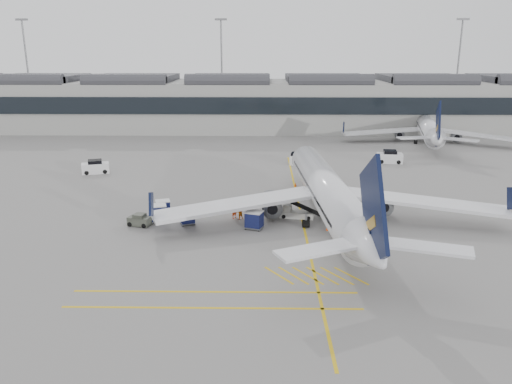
{
  "coord_description": "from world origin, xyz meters",
  "views": [
    {
      "loc": [
        5.67,
        -44.91,
        18.11
      ],
      "look_at": [
        4.95,
        4.17,
        4.0
      ],
      "focal_mm": 35.0,
      "sensor_mm": 36.0,
      "label": 1
    }
  ],
  "objects_px": {
    "airliner_main": "(328,193)",
    "belt_loader": "(296,213)",
    "ramp_agent_a": "(234,210)",
    "ramp_agent_b": "(239,212)",
    "pushback_tug": "(140,220)",
    "baggage_cart_a": "(254,219)"
  },
  "relations": [
    {
      "from": "belt_loader",
      "to": "baggage_cart_a",
      "type": "xyz_separation_m",
      "value": [
        -4.59,
        -3.77,
        0.47
      ]
    },
    {
      "from": "airliner_main",
      "to": "belt_loader",
      "type": "distance_m",
      "value": 4.45
    },
    {
      "from": "baggage_cart_a",
      "to": "ramp_agent_a",
      "type": "height_order",
      "value": "ramp_agent_a"
    },
    {
      "from": "ramp_agent_a",
      "to": "ramp_agent_b",
      "type": "relative_size",
      "value": 1.2
    },
    {
      "from": "ramp_agent_b",
      "to": "pushback_tug",
      "type": "xyz_separation_m",
      "value": [
        -10.52,
        -2.23,
        -0.25
      ]
    },
    {
      "from": "belt_loader",
      "to": "pushback_tug",
      "type": "distance_m",
      "value": 17.06
    },
    {
      "from": "airliner_main",
      "to": "ramp_agent_a",
      "type": "relative_size",
      "value": 20.86
    },
    {
      "from": "belt_loader",
      "to": "ramp_agent_a",
      "type": "bearing_deg",
      "value": -165.58
    },
    {
      "from": "airliner_main",
      "to": "belt_loader",
      "type": "xyz_separation_m",
      "value": [
        -3.33,
        1.24,
        -2.68
      ]
    },
    {
      "from": "belt_loader",
      "to": "pushback_tug",
      "type": "xyz_separation_m",
      "value": [
        -16.8,
        -2.96,
        0.03
      ]
    },
    {
      "from": "belt_loader",
      "to": "baggage_cart_a",
      "type": "distance_m",
      "value": 5.96
    },
    {
      "from": "belt_loader",
      "to": "ramp_agent_a",
      "type": "relative_size",
      "value": 2.36
    },
    {
      "from": "baggage_cart_a",
      "to": "ramp_agent_a",
      "type": "distance_m",
      "value": 3.99
    },
    {
      "from": "belt_loader",
      "to": "airliner_main",
      "type": "bearing_deg",
      "value": -10.09
    },
    {
      "from": "ramp_agent_a",
      "to": "belt_loader",
      "type": "bearing_deg",
      "value": -46.37
    },
    {
      "from": "ramp_agent_b",
      "to": "pushback_tug",
      "type": "distance_m",
      "value": 10.75
    },
    {
      "from": "airliner_main",
      "to": "ramp_agent_b",
      "type": "relative_size",
      "value": 25.09
    },
    {
      "from": "ramp_agent_a",
      "to": "pushback_tug",
      "type": "distance_m",
      "value": 10.27
    },
    {
      "from": "baggage_cart_a",
      "to": "ramp_agent_b",
      "type": "xyz_separation_m",
      "value": [
        -1.69,
        3.04,
        -0.19
      ]
    },
    {
      "from": "belt_loader",
      "to": "ramp_agent_a",
      "type": "height_order",
      "value": "ramp_agent_a"
    },
    {
      "from": "belt_loader",
      "to": "pushback_tug",
      "type": "height_order",
      "value": "belt_loader"
    },
    {
      "from": "airliner_main",
      "to": "belt_loader",
      "type": "relative_size",
      "value": 8.86
    }
  ]
}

